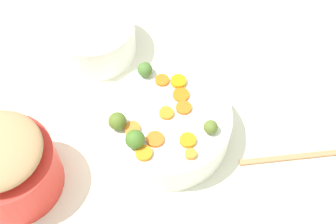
% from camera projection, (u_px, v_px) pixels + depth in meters
% --- Properties ---
extents(tabletop, '(2.40, 2.40, 0.02)m').
position_uv_depth(tabletop, '(159.00, 129.00, 1.17)').
color(tabletop, white).
rests_on(tabletop, ground).
extents(serving_bowl_carrots, '(0.30, 0.30, 0.09)m').
position_uv_depth(serving_bowl_carrots, '(168.00, 125.00, 1.11)').
color(serving_bowl_carrots, white).
rests_on(serving_bowl_carrots, tabletop).
extents(metal_pot, '(0.22, 0.22, 0.13)m').
position_uv_depth(metal_pot, '(9.00, 170.00, 1.03)').
color(metal_pot, red).
rests_on(metal_pot, tabletop).
extents(carrot_slice_0, '(0.05, 0.05, 0.01)m').
position_uv_depth(carrot_slice_0, '(132.00, 128.00, 1.05)').
color(carrot_slice_0, orange).
rests_on(carrot_slice_0, serving_bowl_carrots).
extents(carrot_slice_1, '(0.04, 0.04, 0.01)m').
position_uv_depth(carrot_slice_1, '(184.00, 108.00, 1.08)').
color(carrot_slice_1, orange).
rests_on(carrot_slice_1, serving_bowl_carrots).
extents(carrot_slice_2, '(0.04, 0.04, 0.01)m').
position_uv_depth(carrot_slice_2, '(155.00, 139.00, 1.03)').
color(carrot_slice_2, orange).
rests_on(carrot_slice_2, serving_bowl_carrots).
extents(carrot_slice_3, '(0.04, 0.04, 0.01)m').
position_uv_depth(carrot_slice_3, '(181.00, 95.00, 1.10)').
color(carrot_slice_3, orange).
rests_on(carrot_slice_3, serving_bowl_carrots).
extents(carrot_slice_4, '(0.04, 0.04, 0.01)m').
position_uv_depth(carrot_slice_4, '(144.00, 153.00, 1.01)').
color(carrot_slice_4, orange).
rests_on(carrot_slice_4, serving_bowl_carrots).
extents(carrot_slice_5, '(0.03, 0.03, 0.01)m').
position_uv_depth(carrot_slice_5, '(191.00, 154.00, 1.01)').
color(carrot_slice_5, orange).
rests_on(carrot_slice_5, serving_bowl_carrots).
extents(carrot_slice_6, '(0.04, 0.04, 0.01)m').
position_uv_depth(carrot_slice_6, '(178.00, 81.00, 1.12)').
color(carrot_slice_6, orange).
rests_on(carrot_slice_6, serving_bowl_carrots).
extents(carrot_slice_7, '(0.04, 0.04, 0.01)m').
position_uv_depth(carrot_slice_7, '(166.00, 114.00, 1.07)').
color(carrot_slice_7, orange).
rests_on(carrot_slice_7, serving_bowl_carrots).
extents(carrot_slice_8, '(0.04, 0.04, 0.01)m').
position_uv_depth(carrot_slice_8, '(188.00, 140.00, 1.03)').
color(carrot_slice_8, orange).
rests_on(carrot_slice_8, serving_bowl_carrots).
extents(carrot_slice_9, '(0.04, 0.04, 0.01)m').
position_uv_depth(carrot_slice_9, '(162.00, 80.00, 1.12)').
color(carrot_slice_9, orange).
rests_on(carrot_slice_9, serving_bowl_carrots).
extents(brussels_sprout_0, '(0.04, 0.04, 0.04)m').
position_uv_depth(brussels_sprout_0, '(135.00, 139.00, 1.01)').
color(brussels_sprout_0, '#467227').
rests_on(brussels_sprout_0, serving_bowl_carrots).
extents(brussels_sprout_1, '(0.04, 0.04, 0.04)m').
position_uv_depth(brussels_sprout_1, '(117.00, 121.00, 1.04)').
color(brussels_sprout_1, '#556F25').
rests_on(brussels_sprout_1, serving_bowl_carrots).
extents(brussels_sprout_2, '(0.03, 0.03, 0.03)m').
position_uv_depth(brussels_sprout_2, '(211.00, 127.00, 1.04)').
color(brussels_sprout_2, '#5C722C').
rests_on(brussels_sprout_2, serving_bowl_carrots).
extents(brussels_sprout_3, '(0.04, 0.04, 0.04)m').
position_uv_depth(brussels_sprout_3, '(145.00, 70.00, 1.12)').
color(brussels_sprout_3, '#497431').
rests_on(brussels_sprout_3, serving_bowl_carrots).
extents(wooden_spoon, '(0.20, 0.26, 0.01)m').
position_uv_depth(wooden_spoon, '(328.00, 153.00, 1.12)').
color(wooden_spoon, tan).
rests_on(wooden_spoon, tabletop).
extents(casserole_dish, '(0.22, 0.22, 0.11)m').
position_uv_depth(casserole_dish, '(94.00, 37.00, 1.25)').
color(casserole_dish, white).
rests_on(casserole_dish, tabletop).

